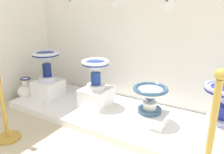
{
  "coord_description": "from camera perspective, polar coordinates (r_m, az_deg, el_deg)",
  "views": [
    {
      "loc": [
        2.86,
        0.26,
        1.33
      ],
      "look_at": [
        1.57,
        2.39,
        0.53
      ],
      "focal_mm": 35.54,
      "sensor_mm": 36.0,
      "label": 1
    }
  ],
  "objects": [
    {
      "name": "plinth_block_broad_patterned",
      "position": [
        2.54,
        9.49,
        -10.11
      ],
      "size": [
        0.39,
        0.29,
        0.13
      ],
      "primitive_type": "cube",
      "color": "white",
      "rests_on": "display_platform"
    },
    {
      "name": "stanchion_post_near_left",
      "position": [
        2.52,
        -26.02,
        -8.33
      ],
      "size": [
        0.26,
        0.26,
        1.01
      ],
      "color": "#BB8F34",
      "rests_on": "ground_plane"
    },
    {
      "name": "plinth_block_leftmost",
      "position": [
        2.9,
        -4.09,
        -5.09
      ],
      "size": [
        0.34,
        0.38,
        0.23
      ],
      "primitive_type": "cube",
      "color": "white",
      "rests_on": "display_platform"
    },
    {
      "name": "antique_toilet_broad_patterned",
      "position": [
        2.43,
        9.8,
        -4.71
      ],
      "size": [
        0.38,
        0.38,
        0.29
      ],
      "color": "#325375",
      "rests_on": "plinth_block_broad_patterned"
    },
    {
      "name": "antique_toilet_slender_white",
      "position": [
        3.15,
        -16.62,
        4.23
      ],
      "size": [
        0.37,
        0.37,
        0.42
      ],
      "color": "silver",
      "rests_on": "plinth_block_slender_white"
    },
    {
      "name": "antique_toilet_leftmost",
      "position": [
        2.77,
        -4.26,
        2.15
      ],
      "size": [
        0.35,
        0.35,
        0.37
      ],
      "color": "white",
      "rests_on": "plinth_block_leftmost"
    },
    {
      "name": "info_placard_second",
      "position": [
        3.05,
        0.85,
        18.69
      ],
      "size": [
        0.09,
        0.01,
        0.12
      ],
      "color": "white"
    },
    {
      "name": "info_placard_third",
      "position": [
        2.75,
        14.63,
        17.6
      ],
      "size": [
        0.12,
        0.01,
        0.15
      ],
      "color": "white"
    },
    {
      "name": "plinth_block_slender_white",
      "position": [
        3.27,
        -15.97,
        -2.95
      ],
      "size": [
        0.34,
        0.36,
        0.25
      ],
      "primitive_type": "cube",
      "color": "white",
      "rests_on": "display_platform"
    },
    {
      "name": "display_platform",
      "position": [
        2.75,
        1.86,
        -10.08
      ],
      "size": [
        2.93,
        0.97,
        0.09
      ],
      "primitive_type": "cube",
      "color": "white",
      "rests_on": "ground_plane"
    },
    {
      "name": "decorative_vase_companion",
      "position": [
        3.51,
        -21.07,
        -3.24
      ],
      "size": [
        0.27,
        0.27,
        0.34
      ],
      "color": "navy",
      "rests_on": "ground_plane"
    },
    {
      "name": "plinth_block_central_ornate",
      "position": [
        2.45,
        25.93,
        -12.28
      ],
      "size": [
        0.29,
        0.31,
        0.17
      ],
      "primitive_type": "cube",
      "color": "white",
      "rests_on": "display_platform"
    },
    {
      "name": "info_placard_first",
      "position": [
        3.47,
        -10.23,
        18.24
      ],
      "size": [
        0.11,
        0.01,
        0.13
      ],
      "color": "white"
    }
  ]
}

